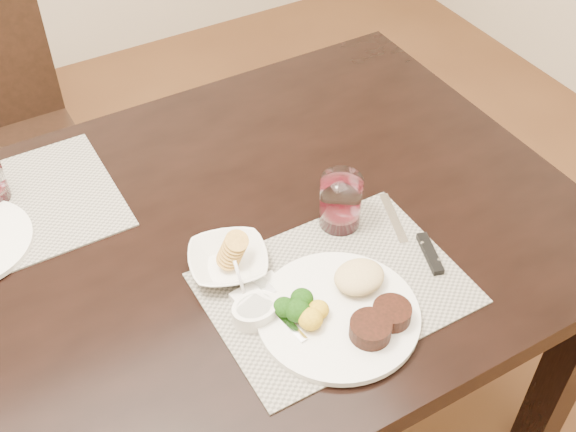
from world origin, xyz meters
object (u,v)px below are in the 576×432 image
wine_glass_near (340,204)px  dinner_plate (346,309)px  cracker_bowl (228,261)px  steak_knife (421,245)px

wine_glass_near → dinner_plate: bearing=-120.1°
cracker_bowl → wine_glass_near: bearing=0.0°
dinner_plate → steak_knife: bearing=0.8°
dinner_plate → steak_knife: 0.23m
cracker_bowl → wine_glass_near: 0.25m
steak_knife → dinner_plate: bearing=-144.2°
dinner_plate → cracker_bowl: size_ratio=1.56×
steak_knife → wine_glass_near: wine_glass_near is taller
steak_knife → cracker_bowl: size_ratio=1.30×
dinner_plate → wine_glass_near: 0.24m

